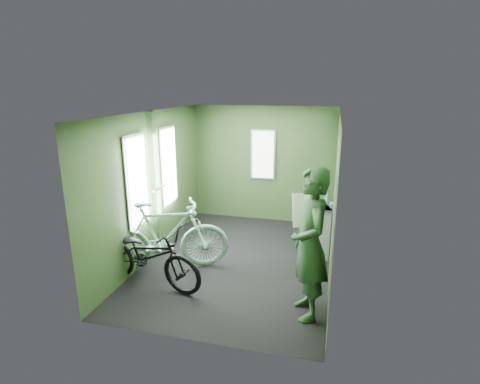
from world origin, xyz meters
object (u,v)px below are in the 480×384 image
Objects in this scene: bicycle_black at (150,284)px; bench_seat at (316,232)px; bicycle_mint at (168,270)px; passenger at (310,244)px; waste_box at (322,232)px.

bench_seat is at bearing -36.09° from bicycle_black.
bench_seat reaches higher than bicycle_mint.
passenger is at bearing -128.58° from bicycle_mint.
bicycle_black is 2.87m from bench_seat.
bicycle_black is 1.85× the size of bench_seat.
bicycle_mint is 2.49m from waste_box.
bicycle_black is 2.02× the size of waste_box.
bicycle_mint is at bearing -153.13° from bench_seat.
bicycle_mint is at bearing 5.00° from bicycle_black.
passenger is 2.15× the size of waste_box.
waste_box reaches higher than bicycle_black.
passenger is at bearing -93.78° from waste_box.
bench_seat reaches higher than bicycle_black.
bicycle_black is at bearing -113.13° from passenger.
bicycle_mint is at bearing -154.32° from waste_box.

